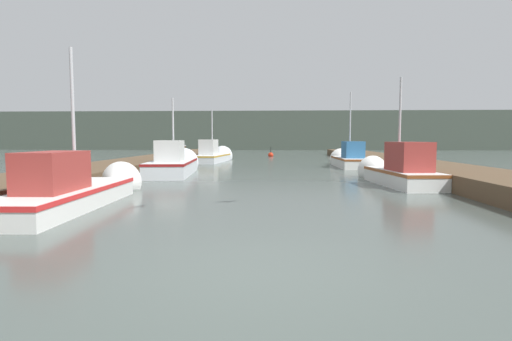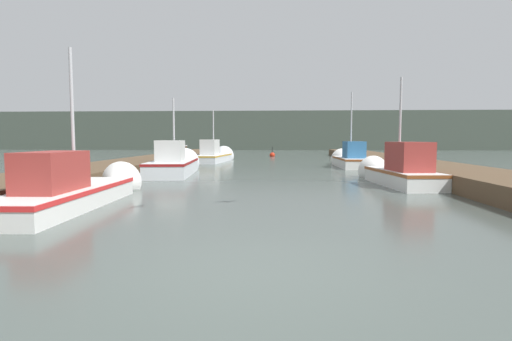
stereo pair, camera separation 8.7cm
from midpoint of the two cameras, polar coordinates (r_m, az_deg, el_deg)
The scene contains 13 objects.
ground_plane at distance 4.90m, azimuth -0.36°, elevation -14.55°, with size 200.00×200.00×0.00m.
dock_left at distance 21.85m, azimuth -16.14°, elevation 0.89°, with size 2.93×40.00×0.54m.
dock_right at distance 21.69m, azimuth 20.56°, elevation 0.75°, with size 2.93×40.00×0.54m.
distant_shore_ridge at distance 64.49m, azimuth 2.65°, elevation 5.60°, with size 120.00×16.00×5.54m.
fishing_boat_0 at distance 10.68m, azimuth -24.10°, elevation -2.35°, with size 1.57×6.04×4.13m.
fishing_boat_1 at distance 14.96m, azimuth 19.27°, elevation -0.01°, with size 1.78×5.10×4.08m.
fishing_boat_2 at distance 18.90m, azimuth -11.59°, elevation 0.96°, with size 2.24×6.44×3.89m.
fishing_boat_3 at distance 23.56m, azimuth 13.01°, elevation 1.62°, with size 1.60×5.30×4.66m.
fishing_boat_4 at distance 28.35m, azimuth -6.15°, elevation 2.12°, with size 2.17×6.23×4.10m.
mooring_piling_0 at distance 32.40m, azimuth -7.21°, elevation 2.93°, with size 0.35×0.35×1.38m.
mooring_piling_1 at distance 19.75m, azimuth -13.37°, elevation 1.29°, with size 0.33×0.33×1.02m.
mooring_piling_2 at distance 25.28m, azimuth -10.32°, elevation 2.23°, with size 0.24×0.24×1.20m.
channel_buoy at distance 36.06m, azimuth 2.05°, elevation 2.24°, with size 0.48×0.48×0.98m.
Camera 1 is at (0.22, -4.62, 1.60)m, focal length 28.00 mm.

